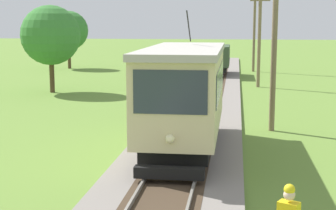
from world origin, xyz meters
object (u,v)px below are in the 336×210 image
at_px(red_tram, 184,93).
at_px(utility_pole_mid, 259,37).
at_px(tree_left_near, 69,31).
at_px(tree_right_near, 51,35).
at_px(utility_pole_far, 254,26).
at_px(freight_car, 215,58).
at_px(utility_pole_near_tram, 274,45).

xyz_separation_m(red_tram, utility_pole_mid, (3.39, 19.78, 1.40)).
distance_m(tree_left_near, tree_right_near, 17.90).
bearing_deg(red_tram, utility_pole_mid, 80.29).
xyz_separation_m(utility_pole_mid, tree_left_near, (-18.12, 12.74, 0.17)).
xyz_separation_m(utility_pole_far, tree_left_near, (-18.12, 1.03, -0.47)).
xyz_separation_m(freight_car, tree_right_near, (-10.33, -11.87, 2.23)).
xyz_separation_m(freight_car, utility_pole_far, (3.39, 4.45, 2.67)).
height_order(freight_car, tree_left_near, tree_left_near).
distance_m(freight_car, utility_pole_far, 6.20).
xyz_separation_m(utility_pole_mid, utility_pole_far, (0.00, 11.71, 0.64)).
relative_size(tree_left_near, tree_right_near, 0.99).
height_order(utility_pole_mid, utility_pole_far, utility_pole_far).
xyz_separation_m(freight_car, utility_pole_mid, (3.39, -7.26, 2.03)).
bearing_deg(freight_car, utility_pole_mid, -64.97).
relative_size(utility_pole_near_tram, utility_pole_mid, 1.04).
relative_size(utility_pole_far, tree_right_near, 1.43).
height_order(utility_pole_mid, tree_right_near, utility_pole_mid).
bearing_deg(utility_pole_mid, utility_pole_far, 90.00).
distance_m(utility_pole_near_tram, tree_left_near, 33.48).
xyz_separation_m(utility_pole_far, tree_right_near, (-13.72, -16.32, -0.44)).
bearing_deg(freight_car, red_tram, -89.99).
bearing_deg(utility_pole_far, tree_left_near, 176.76).
bearing_deg(freight_car, utility_pole_far, 52.71).
bearing_deg(utility_pole_far, red_tram, -96.14).
relative_size(red_tram, utility_pole_near_tram, 1.18).
height_order(freight_car, utility_pole_far, utility_pole_far).
xyz_separation_m(red_tram, utility_pole_near_tram, (3.39, 4.37, 1.52)).
bearing_deg(utility_pole_near_tram, freight_car, 98.50).
xyz_separation_m(utility_pole_mid, tree_right_near, (-13.72, -4.61, 0.20)).
height_order(red_tram, utility_pole_far, utility_pole_far).
distance_m(utility_pole_mid, tree_right_near, 14.48).
xyz_separation_m(red_tram, tree_right_near, (-10.34, 15.17, 1.59)).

